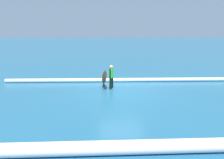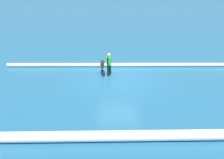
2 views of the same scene
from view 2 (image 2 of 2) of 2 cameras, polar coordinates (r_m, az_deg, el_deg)
name	(u,v)px [view 2 (image 2 of 2)]	position (r m, az deg, el deg)	size (l,w,h in m)	color
ground_plane	(118,79)	(13.62, 1.57, 0.09)	(146.86, 146.86, 0.00)	#1F5775
surfer	(109,63)	(13.93, -0.74, 4.05)	(0.31, 0.55, 1.39)	black
surfboard	(102,65)	(14.13, -2.39, 3.63)	(0.35, 1.91, 1.27)	#E55926
wave_crest_foreground	(124,65)	(15.61, 3.02, 3.62)	(0.24, 0.24, 15.70)	white
wave_crest_midground	(108,136)	(8.56, -1.08, -13.75)	(0.40, 0.40, 24.34)	white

